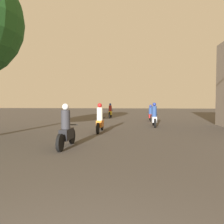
{
  "coord_description": "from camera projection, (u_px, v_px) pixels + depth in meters",
  "views": [
    {
      "loc": [
        0.54,
        -1.18,
        1.64
      ],
      "look_at": [
        -1.36,
        16.72,
        0.86
      ],
      "focal_mm": 35.0,
      "sensor_mm": 36.0,
      "label": 1
    }
  ],
  "objects": [
    {
      "name": "motorcycle_silver",
      "position": [
        154.0,
        117.0,
        14.85
      ],
      "size": [
        0.6,
        2.0,
        1.64
      ],
      "rotation": [
        0.0,
        0.0,
        0.07
      ],
      "color": "black",
      "rests_on": "ground_plane"
    },
    {
      "name": "motorcycle_orange",
      "position": [
        100.0,
        121.0,
        12.08
      ],
      "size": [
        0.6,
        2.07,
        1.61
      ],
      "rotation": [
        0.0,
        0.0,
        -0.06
      ],
      "color": "black",
      "rests_on": "ground_plane"
    },
    {
      "name": "motorcycle_black",
      "position": [
        66.0,
        130.0,
        7.9
      ],
      "size": [
        0.6,
        1.98,
        1.61
      ],
      "rotation": [
        0.0,
        0.0,
        0.14
      ],
      "color": "black",
      "rests_on": "ground_plane"
    },
    {
      "name": "motorcycle_yellow",
      "position": [
        110.0,
        112.0,
        23.19
      ],
      "size": [
        0.6,
        2.13,
        1.56
      ],
      "rotation": [
        0.0,
        0.0,
        -0.07
      ],
      "color": "black",
      "rests_on": "ground_plane"
    },
    {
      "name": "motorcycle_red",
      "position": [
        150.0,
        114.0,
        19.39
      ],
      "size": [
        0.6,
        1.93,
        1.45
      ],
      "rotation": [
        0.0,
        0.0,
        0.12
      ],
      "color": "black",
      "rests_on": "ground_plane"
    }
  ]
}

